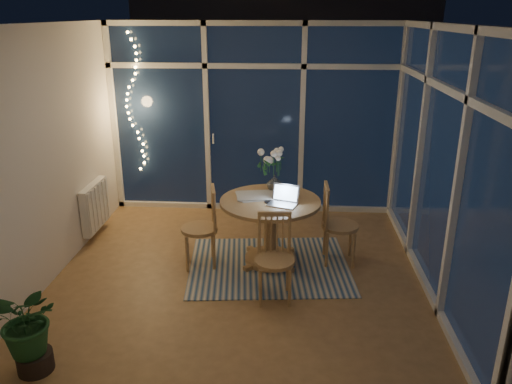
# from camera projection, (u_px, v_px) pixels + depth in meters

# --- Properties ---
(floor) EXTENTS (4.00, 4.00, 0.00)m
(floor) POSITION_uv_depth(u_px,v_px,m) (242.00, 274.00, 5.44)
(floor) COLOR olive
(floor) RESTS_ON ground
(ceiling) EXTENTS (4.00, 4.00, 0.00)m
(ceiling) POSITION_uv_depth(u_px,v_px,m) (239.00, 23.00, 4.56)
(ceiling) COLOR white
(ceiling) RESTS_ON wall_back
(wall_back) EXTENTS (4.00, 0.04, 2.60)m
(wall_back) POSITION_uv_depth(u_px,v_px,m) (255.00, 120.00, 6.88)
(wall_back) COLOR silver
(wall_back) RESTS_ON floor
(wall_front) EXTENTS (4.00, 0.04, 2.60)m
(wall_front) POSITION_uv_depth(u_px,v_px,m) (210.00, 248.00, 3.12)
(wall_front) COLOR silver
(wall_front) RESTS_ON floor
(wall_left) EXTENTS (0.04, 4.00, 2.60)m
(wall_left) POSITION_uv_depth(u_px,v_px,m) (47.00, 156.00, 5.13)
(wall_left) COLOR silver
(wall_left) RESTS_ON floor
(wall_right) EXTENTS (0.04, 4.00, 2.60)m
(wall_right) POSITION_uv_depth(u_px,v_px,m) (444.00, 164.00, 4.87)
(wall_right) COLOR silver
(wall_right) RESTS_ON floor
(window_wall_back) EXTENTS (4.00, 0.10, 2.60)m
(window_wall_back) POSITION_uv_depth(u_px,v_px,m) (254.00, 120.00, 6.84)
(window_wall_back) COLOR white
(window_wall_back) RESTS_ON floor
(window_wall_right) EXTENTS (0.10, 4.00, 2.60)m
(window_wall_right) POSITION_uv_depth(u_px,v_px,m) (440.00, 164.00, 4.88)
(window_wall_right) COLOR white
(window_wall_right) RESTS_ON floor
(radiator) EXTENTS (0.10, 0.70, 0.58)m
(radiator) POSITION_uv_depth(u_px,v_px,m) (95.00, 206.00, 6.28)
(radiator) COLOR white
(radiator) RESTS_ON wall_left
(fairy_lights) EXTENTS (0.24, 0.10, 1.85)m
(fairy_lights) POSITION_uv_depth(u_px,v_px,m) (133.00, 103.00, 6.79)
(fairy_lights) COLOR #F7C162
(fairy_lights) RESTS_ON window_wall_back
(garden_patio) EXTENTS (12.00, 6.00, 0.10)m
(garden_patio) POSITION_uv_depth(u_px,v_px,m) (290.00, 156.00, 10.12)
(garden_patio) COLOR black
(garden_patio) RESTS_ON ground
(garden_fence) EXTENTS (11.00, 0.08, 1.80)m
(garden_fence) POSITION_uv_depth(u_px,v_px,m) (266.00, 105.00, 10.30)
(garden_fence) COLOR #3B2415
(garden_fence) RESTS_ON ground
(neighbour_roof) EXTENTS (7.00, 3.00, 2.20)m
(neighbour_roof) POSITION_uv_depth(u_px,v_px,m) (284.00, 33.00, 12.65)
(neighbour_roof) COLOR #32333C
(neighbour_roof) RESTS_ON ground
(garden_shrubs) EXTENTS (0.90, 0.90, 0.90)m
(garden_shrubs) POSITION_uv_depth(u_px,v_px,m) (214.00, 152.00, 8.53)
(garden_shrubs) COLOR #193116
(garden_shrubs) RESTS_ON ground
(rug) EXTENTS (1.90, 1.58, 0.01)m
(rug) POSITION_uv_depth(u_px,v_px,m) (269.00, 265.00, 5.62)
(rug) COLOR beige
(rug) RESTS_ON floor
(dining_table) EXTENTS (1.21, 1.21, 0.76)m
(dining_table) POSITION_uv_depth(u_px,v_px,m) (270.00, 232.00, 5.59)
(dining_table) COLOR #A27649
(dining_table) RESTS_ON floor
(chair_left) EXTENTS (0.51, 0.51, 0.93)m
(chair_left) POSITION_uv_depth(u_px,v_px,m) (199.00, 227.00, 5.50)
(chair_left) COLOR #A27649
(chair_left) RESTS_ON floor
(chair_right) EXTENTS (0.44, 0.44, 0.94)m
(chair_right) POSITION_uv_depth(u_px,v_px,m) (340.00, 224.00, 5.57)
(chair_right) COLOR #A27649
(chair_right) RESTS_ON floor
(chair_front) EXTENTS (0.44, 0.44, 0.89)m
(chair_front) POSITION_uv_depth(u_px,v_px,m) (275.00, 259.00, 4.83)
(chair_front) COLOR #A27649
(chair_front) RESTS_ON floor
(laptop) EXTENTS (0.36, 0.34, 0.22)m
(laptop) POSITION_uv_depth(u_px,v_px,m) (282.00, 195.00, 5.29)
(laptop) COLOR silver
(laptop) RESTS_ON dining_table
(flower_vase) EXTENTS (0.22, 0.22, 0.21)m
(flower_vase) POSITION_uv_depth(u_px,v_px,m) (274.00, 182.00, 5.73)
(flower_vase) COLOR silver
(flower_vase) RESTS_ON dining_table
(bowl) EXTENTS (0.17, 0.17, 0.04)m
(bowl) POSITION_uv_depth(u_px,v_px,m) (293.00, 195.00, 5.57)
(bowl) COLOR silver
(bowl) RESTS_ON dining_table
(newspapers) EXTENTS (0.47, 0.39, 0.02)m
(newspapers) POSITION_uv_depth(u_px,v_px,m) (258.00, 196.00, 5.55)
(newspapers) COLOR beige
(newspapers) RESTS_ON dining_table
(phone) EXTENTS (0.12, 0.09, 0.01)m
(phone) POSITION_uv_depth(u_px,v_px,m) (270.00, 202.00, 5.40)
(phone) COLOR black
(phone) RESTS_ON dining_table
(potted_plant) EXTENTS (0.66, 0.61, 0.76)m
(potted_plant) POSITION_uv_depth(u_px,v_px,m) (30.00, 330.00, 3.86)
(potted_plant) COLOR #1A4B23
(potted_plant) RESTS_ON floor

